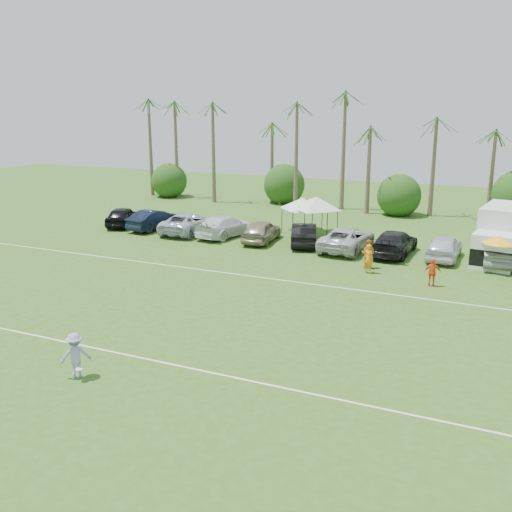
% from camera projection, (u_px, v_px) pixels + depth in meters
% --- Properties ---
extents(ground, '(120.00, 120.00, 0.00)m').
position_uv_depth(ground, '(56.00, 367.00, 21.87)').
color(ground, '#335B1B').
rests_on(ground, ground).
extents(field_lines, '(80.00, 12.10, 0.01)m').
position_uv_depth(field_lines, '(169.00, 303.00, 28.93)').
color(field_lines, white).
rests_on(field_lines, ground).
extents(palm_tree_0, '(2.40, 2.40, 8.90)m').
position_uv_depth(palm_tree_0, '(145.00, 127.00, 62.19)').
color(palm_tree_0, brown).
rests_on(palm_tree_0, ground).
extents(palm_tree_1, '(2.40, 2.40, 9.90)m').
position_uv_depth(palm_tree_1, '(184.00, 119.00, 59.99)').
color(palm_tree_1, brown).
rests_on(palm_tree_1, ground).
extents(palm_tree_2, '(2.40, 2.40, 10.90)m').
position_uv_depth(palm_tree_2, '(226.00, 111.00, 57.79)').
color(palm_tree_2, brown).
rests_on(palm_tree_2, ground).
extents(palm_tree_3, '(2.40, 2.40, 11.90)m').
position_uv_depth(palm_tree_3, '(262.00, 102.00, 55.99)').
color(palm_tree_3, brown).
rests_on(palm_tree_3, ground).
extents(palm_tree_4, '(2.40, 2.40, 8.90)m').
position_uv_depth(palm_tree_4, '(300.00, 130.00, 55.06)').
color(palm_tree_4, brown).
rests_on(palm_tree_4, ground).
extents(palm_tree_5, '(2.40, 2.40, 9.90)m').
position_uv_depth(palm_tree_5, '(340.00, 121.00, 53.25)').
color(palm_tree_5, brown).
rests_on(palm_tree_5, ground).
extents(palm_tree_6, '(2.40, 2.40, 10.90)m').
position_uv_depth(palm_tree_6, '(384.00, 111.00, 51.45)').
color(palm_tree_6, brown).
rests_on(palm_tree_6, ground).
extents(palm_tree_7, '(2.40, 2.40, 11.90)m').
position_uv_depth(palm_tree_7, '(430.00, 102.00, 49.65)').
color(palm_tree_7, brown).
rests_on(palm_tree_7, ground).
extents(palm_tree_8, '(2.40, 2.40, 8.90)m').
position_uv_depth(palm_tree_8, '(489.00, 133.00, 48.33)').
color(palm_tree_8, brown).
rests_on(palm_tree_8, ground).
extents(bush_tree_0, '(4.00, 4.00, 4.00)m').
position_uv_depth(bush_tree_0, '(175.00, 179.00, 63.34)').
color(bush_tree_0, brown).
rests_on(bush_tree_0, ground).
extents(bush_tree_1, '(4.00, 4.00, 4.00)m').
position_uv_depth(bush_tree_1, '(284.00, 186.00, 58.19)').
color(bush_tree_1, brown).
rests_on(bush_tree_1, ground).
extents(bush_tree_2, '(4.00, 4.00, 4.00)m').
position_uv_depth(bush_tree_2, '(403.00, 193.00, 53.43)').
color(bush_tree_2, brown).
rests_on(bush_tree_2, ground).
extents(sideline_player_a, '(0.77, 0.66, 1.79)m').
position_uv_depth(sideline_player_a, '(369.00, 259.00, 33.93)').
color(sideline_player_a, orange).
rests_on(sideline_player_a, ground).
extents(sideline_player_b, '(0.94, 0.77, 1.80)m').
position_uv_depth(sideline_player_b, '(368.00, 254.00, 35.01)').
color(sideline_player_b, '#E25619').
rests_on(sideline_player_b, ground).
extents(sideline_player_c, '(0.99, 0.56, 1.59)m').
position_uv_depth(sideline_player_c, '(432.00, 272.00, 31.47)').
color(sideline_player_c, '#F8581B').
rests_on(sideline_player_c, ground).
extents(box_truck, '(3.42, 6.96, 3.44)m').
position_uv_depth(box_truck, '(502.00, 232.00, 36.68)').
color(box_truck, white).
rests_on(box_truck, ground).
extents(canopy_tent_left, '(3.88, 3.88, 3.14)m').
position_uv_depth(canopy_tent_left, '(303.00, 198.00, 44.83)').
color(canopy_tent_left, black).
rests_on(canopy_tent_left, ground).
extents(canopy_tent_right, '(4.23, 4.23, 3.43)m').
position_uv_depth(canopy_tent_right, '(316.00, 197.00, 43.83)').
color(canopy_tent_right, black).
rests_on(canopy_tent_right, ground).
extents(market_umbrella, '(2.02, 2.02, 2.25)m').
position_uv_depth(market_umbrella, '(500.00, 240.00, 33.76)').
color(market_umbrella, black).
rests_on(market_umbrella, ground).
extents(frisbee_player, '(1.25, 1.23, 1.72)m').
position_uv_depth(frisbee_player, '(75.00, 355.00, 20.87)').
color(frisbee_player, '#9E94D2').
rests_on(frisbee_player, ground).
extents(parked_car_0, '(3.47, 5.12, 1.62)m').
position_uv_depth(parked_car_0, '(123.00, 216.00, 47.34)').
color(parked_car_0, black).
rests_on(parked_car_0, ground).
extents(parked_car_1, '(2.46, 5.12, 1.62)m').
position_uv_depth(parked_car_1, '(154.00, 220.00, 46.00)').
color(parked_car_1, black).
rests_on(parked_car_1, ground).
extents(parked_car_2, '(2.86, 5.90, 1.62)m').
position_uv_depth(parked_car_2, '(189.00, 223.00, 44.72)').
color(parked_car_2, silver).
rests_on(parked_car_2, ground).
extents(parked_car_3, '(3.32, 5.91, 1.62)m').
position_uv_depth(parked_car_3, '(226.00, 226.00, 43.52)').
color(parked_car_3, white).
rests_on(parked_car_3, ground).
extents(parked_car_4, '(2.33, 4.90, 1.62)m').
position_uv_depth(parked_car_4, '(262.00, 231.00, 41.83)').
color(parked_car_4, gray).
rests_on(parked_car_4, ground).
extents(parked_car_5, '(3.15, 5.20, 1.62)m').
position_uv_depth(parked_car_5, '(304.00, 234.00, 40.84)').
color(parked_car_5, black).
rests_on(parked_car_5, ground).
extents(parked_car_6, '(3.01, 5.96, 1.62)m').
position_uv_depth(parked_car_6, '(347.00, 239.00, 39.33)').
color(parked_car_6, silver).
rests_on(parked_car_6, ground).
extents(parked_car_7, '(2.50, 5.67, 1.62)m').
position_uv_depth(parked_car_7, '(394.00, 243.00, 38.26)').
color(parked_car_7, black).
rests_on(parked_car_7, ground).
extents(parked_car_8, '(2.04, 4.80, 1.62)m').
position_uv_depth(parked_car_8, '(444.00, 247.00, 37.02)').
color(parked_car_8, silver).
rests_on(parked_car_8, ground).
extents(parked_car_9, '(2.07, 5.02, 1.62)m').
position_uv_depth(parked_car_9, '(498.00, 252.00, 35.75)').
color(parked_car_9, slate).
rests_on(parked_car_9, ground).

